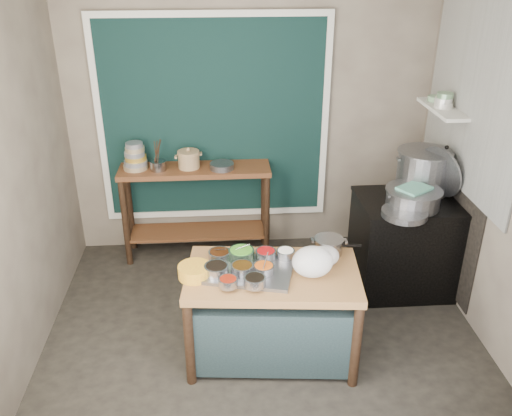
{
  "coord_description": "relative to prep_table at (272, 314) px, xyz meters",
  "views": [
    {
      "loc": [
        -0.31,
        -3.59,
        2.88
      ],
      "look_at": [
        -0.03,
        0.25,
        1.0
      ],
      "focal_mm": 38.0,
      "sensor_mm": 36.0,
      "label": 1
    }
  ],
  "objects": [
    {
      "name": "floor",
      "position": [
        -0.05,
        0.3,
        -0.39
      ],
      "size": [
        3.5,
        3.0,
        0.02
      ],
      "primitive_type": "cube",
      "color": "#2C2821",
      "rests_on": "ground"
    },
    {
      "name": "back_wall",
      "position": [
        -0.05,
        1.81,
        1.02
      ],
      "size": [
        3.5,
        0.02,
        2.8
      ],
      "primitive_type": "cube",
      "color": "#7A6E5E",
      "rests_on": "floor"
    },
    {
      "name": "bowl_stack",
      "position": [
        -1.15,
        1.59,
        0.69
      ],
      "size": [
        0.23,
        0.23,
        0.26
      ],
      "color": "tan",
      "rests_on": "back_counter"
    },
    {
      "name": "wall_shelf",
      "position": [
        1.58,
        1.15,
        1.23
      ],
      "size": [
        0.22,
        0.7,
        0.03
      ],
      "primitive_type": "cube",
      "color": "beige",
      "rests_on": "right_wall"
    },
    {
      "name": "saucepan",
      "position": [
        0.45,
        0.24,
        0.44
      ],
      "size": [
        0.26,
        0.26,
        0.13
      ],
      "primitive_type": null,
      "rotation": [
        0.0,
        0.0,
        -0.15
      ],
      "color": "gray",
      "rests_on": "prep_table"
    },
    {
      "name": "green_cloth",
      "position": [
        1.26,
        0.73,
        0.67
      ],
      "size": [
        0.33,
        0.31,
        0.02
      ],
      "primitive_type": "cube",
      "rotation": [
        0.0,
        0.0,
        0.58
      ],
      "color": "#61AD9C",
      "rests_on": "steamer"
    },
    {
      "name": "plastic_bag_a",
      "position": [
        0.27,
        -0.06,
        0.48
      ],
      "size": [
        0.34,
        0.31,
        0.22
      ],
      "primitive_type": "ellipsoid",
      "rotation": [
        0.0,
        0.0,
        0.24
      ],
      "color": "white",
      "rests_on": "prep_table"
    },
    {
      "name": "right_wall",
      "position": [
        1.71,
        0.3,
        1.02
      ],
      "size": [
        0.02,
        3.0,
        2.8
      ],
      "primitive_type": "cube",
      "color": "#7A6E5E",
      "rests_on": "floor"
    },
    {
      "name": "yellow_basin",
      "position": [
        -0.56,
        -0.02,
        0.42
      ],
      "size": [
        0.31,
        0.31,
        0.09
      ],
      "primitive_type": "cylinder",
      "rotation": [
        0.0,
        0.0,
        0.39
      ],
      "color": "gold",
      "rests_on": "prep_table"
    },
    {
      "name": "shelf_bowl_green",
      "position": [
        1.58,
        1.35,
        1.26
      ],
      "size": [
        0.13,
        0.13,
        0.05
      ],
      "primitive_type": "cylinder",
      "rotation": [
        0.0,
        0.0,
        -0.0
      ],
      "color": "gray",
      "rests_on": "wall_shelf"
    },
    {
      "name": "wide_bowl",
      "position": [
        -0.34,
        1.52,
        0.6
      ],
      "size": [
        0.24,
        0.24,
        0.06
      ],
      "primitive_type": "cylinder",
      "rotation": [
        0.0,
        0.0,
        -0.05
      ],
      "color": "gray",
      "rests_on": "back_counter"
    },
    {
      "name": "curtain_panel",
      "position": [
        -0.4,
        1.77,
        0.98
      ],
      "size": [
        2.1,
        0.02,
        1.9
      ],
      "primitive_type": "cube",
      "color": "black",
      "rests_on": "back_wall"
    },
    {
      "name": "tile_panel",
      "position": [
        1.69,
        0.85,
        1.48
      ],
      "size": [
        0.02,
        1.7,
        1.7
      ],
      "primitive_type": "cube",
      "color": "#B2B2AA",
      "rests_on": "right_wall"
    },
    {
      "name": "pot_lid",
      "position": [
        1.55,
        0.92,
        0.74
      ],
      "size": [
        0.29,
        0.48,
        0.47
      ],
      "primitive_type": "cylinder",
      "rotation": [
        0.0,
        1.36,
        0.4
      ],
      "color": "gray",
      "rests_on": "stove_top"
    },
    {
      "name": "stove_top",
      "position": [
        1.3,
        0.85,
        0.49
      ],
      "size": [
        0.92,
        0.69,
        0.03
      ],
      "primitive_type": "cube",
      "color": "black",
      "rests_on": "stove_block"
    },
    {
      "name": "plastic_bag_b",
      "position": [
        0.39,
        0.07,
        0.45
      ],
      "size": [
        0.25,
        0.23,
        0.15
      ],
      "primitive_type": "ellipsoid",
      "rotation": [
        0.0,
        0.0,
        -0.34
      ],
      "color": "white",
      "rests_on": "prep_table"
    },
    {
      "name": "steamer",
      "position": [
        1.26,
        0.73,
        0.58
      ],
      "size": [
        0.59,
        0.59,
        0.16
      ],
      "primitive_type": null,
      "rotation": [
        0.0,
        0.0,
        0.24
      ],
      "color": "gray",
      "rests_on": "stove_top"
    },
    {
      "name": "stock_pot",
      "position": [
        1.43,
        1.03,
        0.7
      ],
      "size": [
        0.54,
        0.54,
        0.38
      ],
      "primitive_type": null,
      "rotation": [
        0.0,
        0.0,
        0.11
      ],
      "color": "gray",
      "rests_on": "stove_top"
    },
    {
      "name": "condiment_tray",
      "position": [
        -0.17,
        0.01,
        0.39
      ],
      "size": [
        0.7,
        0.57,
        0.03
      ],
      "primitive_type": "cube",
      "rotation": [
        0.0,
        0.0,
        -0.25
      ],
      "color": "gray",
      "rests_on": "prep_table"
    },
    {
      "name": "shallow_pan",
      "position": [
        1.13,
        0.56,
        0.53
      ],
      "size": [
        0.5,
        0.5,
        0.05
      ],
      "primitive_type": "cylinder",
      "rotation": [
        0.0,
        0.0,
        -0.43
      ],
      "color": "gray",
      "rests_on": "stove_top"
    },
    {
      "name": "shelf_bowl_stack",
      "position": [
        1.58,
        1.15,
        1.3
      ],
      "size": [
        0.16,
        0.16,
        0.13
      ],
      "color": "silver",
      "rests_on": "wall_shelf"
    },
    {
      "name": "utensil_cup",
      "position": [
        -0.94,
        1.54,
        0.62
      ],
      "size": [
        0.2,
        0.2,
        0.09
      ],
      "primitive_type": "cylinder",
      "rotation": [
        0.0,
        0.0,
        0.37
      ],
      "color": "gray",
      "rests_on": "back_counter"
    },
    {
      "name": "ceramic_crock",
      "position": [
        -0.65,
        1.58,
        0.65
      ],
      "size": [
        0.27,
        0.27,
        0.15
      ],
      "primitive_type": null,
      "rotation": [
        0.0,
        0.0,
        0.29
      ],
      "color": "#9A7454",
      "rests_on": "back_counter"
    },
    {
      "name": "condiment_bowls",
      "position": [
        -0.21,
        0.02,
        0.44
      ],
      "size": [
        0.67,
        0.52,
        0.08
      ],
      "color": "gray",
      "rests_on": "condiment_tray"
    },
    {
      "name": "soot_patch",
      "position": [
        1.69,
        0.95,
        0.32
      ],
      "size": [
        0.01,
        1.3,
        1.3
      ],
      "primitive_type": "cube",
      "color": "black",
      "rests_on": "right_wall"
    },
    {
      "name": "curtain_frame",
      "position": [
        -0.4,
        1.76,
        0.98
      ],
      "size": [
        2.22,
        0.03,
        2.02
      ],
      "primitive_type": null,
      "color": "beige",
      "rests_on": "back_wall"
    },
    {
      "name": "prep_table",
      "position": [
        0.0,
        0.0,
        0.0
      ],
      "size": [
        1.31,
        0.83,
        0.75
      ],
      "primitive_type": "cube",
      "rotation": [
        0.0,
        0.0,
        -0.09
      ],
      "color": "#925B35",
      "rests_on": "floor"
    },
    {
      "name": "left_wall",
      "position": [
        -1.81,
        0.3,
        1.02
      ],
      "size": [
        0.02,
        3.0,
        2.8
      ],
      "primitive_type": "cube",
      "color": "#7A6E5E",
      "rests_on": "floor"
    },
    {
      "name": "stove_block",
      "position": [
        1.3,
        0.85,
        0.05
      ],
      "size": [
        0.9,
        0.68,
        0.85
      ],
      "primitive_type": "cube",
      "color": "black",
      "rests_on": "floor"
    },
    {
      "name": "back_counter",
      "position": [
        -0.6,
        1.58,
        0.1
      ],
      "size": [
        1.45,
        0.4,
        0.95
      ],
      "primitive_type": "cube",
      "color": "brown",
      "rests_on": "floor"
    }
  ]
}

